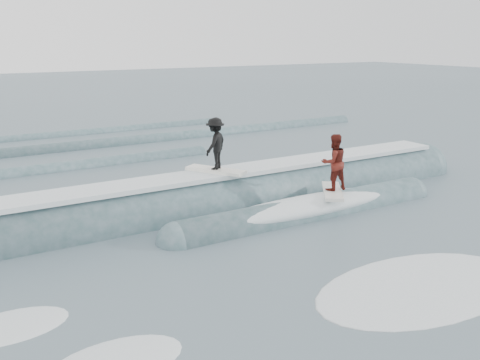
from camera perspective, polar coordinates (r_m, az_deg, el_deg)
ground at (r=12.87m, az=12.41°, el=-10.00°), size 160.00×160.00×0.00m
breaking_wave at (r=17.41m, az=-0.19°, el=-2.77°), size 20.85×3.90×2.23m
surfer_black at (r=16.93m, az=-2.65°, el=3.64°), size 1.49×2.00×1.74m
surfer_red at (r=16.96m, az=9.95°, el=1.58°), size 1.63×1.94×1.88m
whitewater at (r=12.01m, az=17.13°, el=-12.23°), size 16.98×7.49×0.10m
far_swells at (r=27.41m, az=-15.91°, el=3.17°), size 34.48×8.65×0.80m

